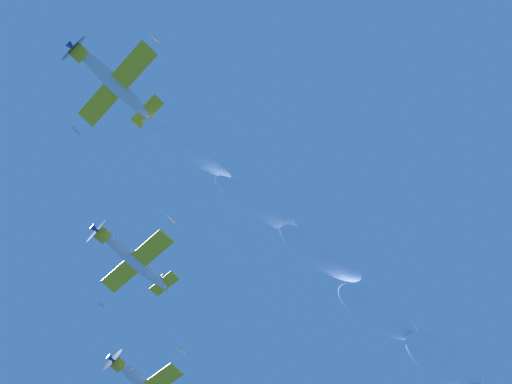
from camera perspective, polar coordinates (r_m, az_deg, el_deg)
The scene contains 3 objects.
airplane_lead at distance 63.43m, azimuth -8.91°, elevation 6.79°, with size 7.51×8.11×3.84m.
airplane_left_wingman at distance 69.59m, azimuth -7.69°, elevation -4.06°, with size 7.54×8.06×3.69m.
smoke_trail_lead at distance 69.04m, azimuth 12.22°, elevation -10.71°, with size 42.45×13.48×9.42m.
Camera 1 is at (-4.65, -27.61, 1.83)m, focal length 64.85 mm.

